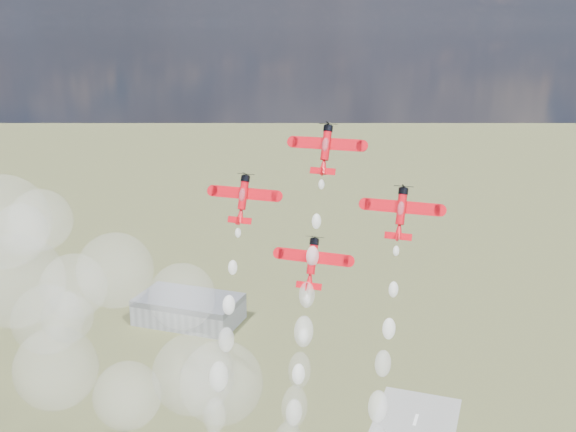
# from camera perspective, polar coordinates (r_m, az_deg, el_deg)

# --- Properties ---
(hangar) EXTENTS (50.00, 28.00, 13.00)m
(hangar) POSITION_cam_1_polar(r_m,az_deg,el_deg) (339.84, -8.38, -7.82)
(hangar) COLOR gray
(hangar) RESTS_ON ground
(plane_lead) EXTENTS (13.28, 6.11, 9.03)m
(plane_lead) POSITION_cam_1_polar(r_m,az_deg,el_deg) (124.27, 3.21, 5.76)
(plane_lead) COLOR red
(plane_lead) RESTS_ON ground
(plane_left) EXTENTS (13.28, 6.11, 9.03)m
(plane_left) POSITION_cam_1_polar(r_m,az_deg,el_deg) (127.63, -3.84, 1.55)
(plane_left) COLOR red
(plane_left) RESTS_ON ground
(plane_right) EXTENTS (13.28, 6.11, 9.03)m
(plane_right) POSITION_cam_1_polar(r_m,az_deg,el_deg) (119.46, 9.54, 0.35)
(plane_right) COLOR red
(plane_right) RESTS_ON ground
(plane_slot) EXTENTS (13.28, 6.11, 9.03)m
(plane_slot) POSITION_cam_1_polar(r_m,az_deg,el_deg) (122.01, 2.04, -3.90)
(plane_slot) COLOR red
(plane_slot) RESTS_ON ground
(smoke_trail_lead) EXTENTS (5.24, 20.19, 46.86)m
(smoke_trail_lead) POSITION_cam_1_polar(r_m,az_deg,el_deg) (123.99, 0.65, -14.66)
(smoke_trail_lead) COLOR white
(smoke_trail_lead) RESTS_ON plane_lead
(drifted_smoke_cloud) EXTENTS (62.33, 38.91, 61.16)m
(drifted_smoke_cloud) POSITION_cam_1_polar(r_m,az_deg,el_deg) (159.07, -16.37, -7.64)
(drifted_smoke_cloud) COLOR white
(drifted_smoke_cloud) RESTS_ON ground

